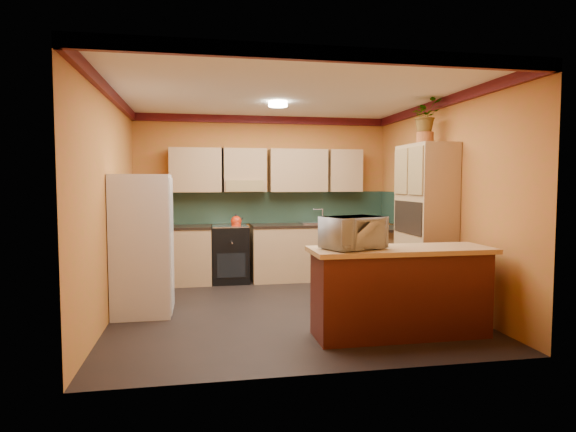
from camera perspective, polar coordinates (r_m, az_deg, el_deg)
The scene contains 15 objects.
room_shell at distance 6.30m, azimuth -0.53°, elevation 8.40°, with size 4.24×4.24×2.72m.
base_cabinets_back at distance 7.87m, azimuth -2.33°, elevation -4.51°, with size 3.65×0.60×0.88m, color tan.
countertop_back at distance 7.82m, azimuth -2.34°, elevation -1.17°, with size 3.65×0.62×0.04m, color black.
stove at distance 7.81m, azimuth -6.89°, elevation -4.50°, with size 0.58×0.58×0.91m, color black.
kettle at distance 7.70m, azimuth -6.16°, elevation -0.52°, with size 0.17×0.17×0.18m, color red, non-canonical shape.
sink at distance 7.96m, azimuth 3.19°, elevation -0.83°, with size 0.48×0.40×0.03m, color silver.
base_cabinets_right at distance 7.57m, azimuth 11.94°, elevation -4.93°, with size 0.60×0.80×0.88m, color tan.
countertop_right at distance 7.51m, azimuth 11.99°, elevation -1.47°, with size 0.62×0.80×0.04m, color black.
fridge at distance 6.08m, azimuth -16.89°, elevation -3.30°, with size 0.68×0.66×1.70m, color silver.
pantry at distance 6.56m, azimuth 15.93°, elevation -1.00°, with size 0.48×0.90×2.10m, color tan.
fern_pot at distance 6.61m, azimuth 15.92°, elevation 8.84°, with size 0.22×0.22×0.16m, color #9C5125.
fern at distance 6.64m, azimuth 15.97°, elevation 11.37°, with size 0.38×0.33×0.43m, color tan.
breakfast_bar at distance 5.22m, azimuth 13.16°, elevation -9.00°, with size 1.80×0.55×0.88m, color #511C13.
bar_top at distance 5.13m, azimuth 13.24°, elevation -3.94°, with size 1.90×0.65×0.05m, color tan.
microwave at distance 4.93m, azimuth 7.72°, elevation -1.97°, with size 0.60×0.40×0.33m, color silver.
Camera 1 is at (-1.06, -5.91, 1.60)m, focal length 30.00 mm.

